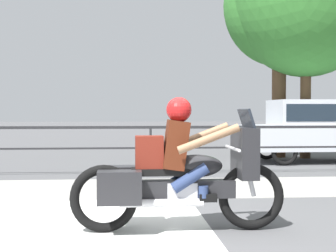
# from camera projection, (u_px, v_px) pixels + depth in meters

# --- Properties ---
(ground_plane) EXTENTS (120.00, 120.00, 0.00)m
(ground_plane) POSITION_uv_depth(u_px,v_px,m) (174.00, 233.00, 5.79)
(ground_plane) COLOR #565659
(sidewalk_band) EXTENTS (44.00, 2.40, 0.01)m
(sidewalk_band) POSITION_uv_depth(u_px,v_px,m) (156.00, 188.00, 9.17)
(sidewalk_band) COLOR #A8A59E
(sidewalk_band) RESTS_ON ground
(crosswalk_band) EXTENTS (3.18, 6.00, 0.01)m
(crosswalk_band) POSITION_uv_depth(u_px,v_px,m) (70.00, 239.00, 5.49)
(crosswalk_band) COLOR silver
(crosswalk_band) RESTS_ON ground
(fence_railing) EXTENTS (36.00, 0.05, 1.06)m
(fence_railing) POSITION_uv_depth(u_px,v_px,m) (151.00, 136.00, 11.04)
(fence_railing) COLOR #232326
(fence_railing) RESTS_ON ground
(motorcycle) EXTENTS (2.47, 0.76, 1.54)m
(motorcycle) POSITION_uv_depth(u_px,v_px,m) (178.00, 172.00, 5.87)
(motorcycle) COLOR black
(motorcycle) RESTS_ON ground
(parked_car) EXTENTS (4.19, 1.79, 1.67)m
(parked_car) POSITION_uv_depth(u_px,v_px,m) (319.00, 127.00, 13.80)
(parked_car) COLOR #B7BCC4
(parked_car) RESTS_ON ground
(tree_behind_car) EXTENTS (3.30, 3.30, 6.32)m
(tree_behind_car) POSITION_uv_depth(u_px,v_px,m) (279.00, 6.00, 15.17)
(tree_behind_car) COLOR brown
(tree_behind_car) RESTS_ON ground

